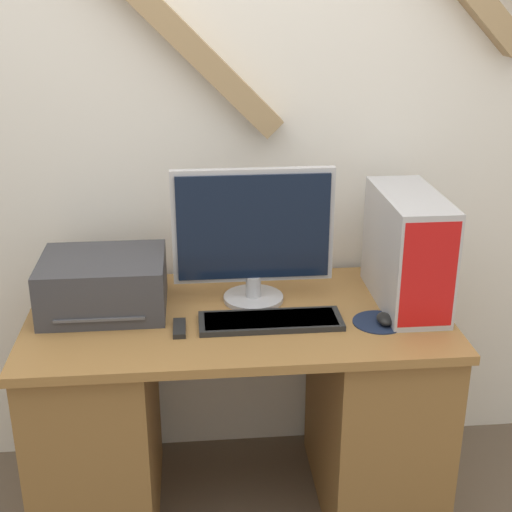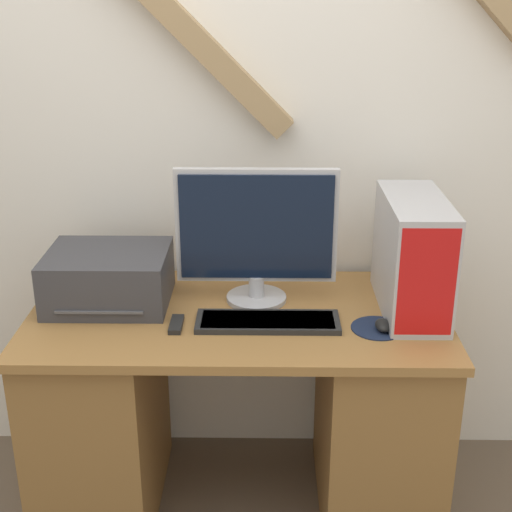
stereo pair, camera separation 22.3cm
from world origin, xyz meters
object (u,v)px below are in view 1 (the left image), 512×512
at_px(monitor, 253,233).
at_px(computer_tower, 408,250).
at_px(printer, 104,284).
at_px(remote_control, 179,328).
at_px(mouse, 385,319).
at_px(keyboard, 271,321).

bearing_deg(monitor, computer_tower, -6.91).
bearing_deg(printer, remote_control, -36.23).
distance_m(mouse, computer_tower, 0.26).
height_order(mouse, computer_tower, computer_tower).
bearing_deg(keyboard, mouse, -6.41).
relative_size(mouse, computer_tower, 0.17).
bearing_deg(mouse, monitor, 150.51).
height_order(computer_tower, remote_control, computer_tower).
height_order(keyboard, printer, printer).
bearing_deg(keyboard, printer, 163.37).
relative_size(printer, remote_control, 3.46).
relative_size(computer_tower, remote_control, 3.91).
distance_m(keyboard, computer_tower, 0.51).
relative_size(mouse, remote_control, 0.66).
bearing_deg(printer, computer_tower, -2.08).
bearing_deg(computer_tower, keyboard, -165.26).
bearing_deg(printer, keyboard, -16.63).
xyz_separation_m(monitor, keyboard, (0.04, -0.18, -0.23)).
height_order(monitor, mouse, monitor).
relative_size(keyboard, remote_control, 3.93).
distance_m(mouse, printer, 0.91).
bearing_deg(remote_control, monitor, 39.34).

